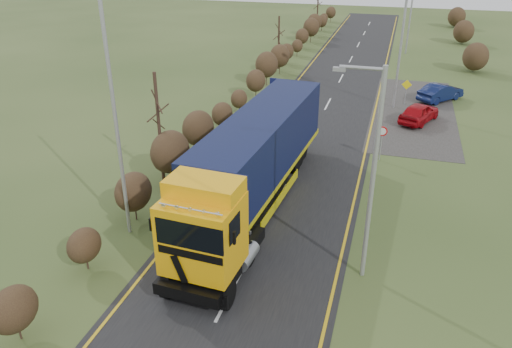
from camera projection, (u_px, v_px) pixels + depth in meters
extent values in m
plane|color=#31441D|center=(258.00, 239.00, 22.09)|extent=(160.00, 160.00, 0.00)
cube|color=black|center=(303.00, 153.00, 30.73)|extent=(8.00, 120.00, 0.02)
cube|color=#2C2927|center=(413.00, 112.00, 37.74)|extent=(6.00, 18.00, 0.02)
cube|color=gold|center=(246.00, 146.00, 31.64)|extent=(0.12, 116.00, 0.01)
cube|color=gold|center=(364.00, 159.00, 29.79)|extent=(0.12, 116.00, 0.01)
cube|color=silver|center=(229.00, 295.00, 18.62)|extent=(0.12, 3.00, 0.01)
cube|color=silver|center=(280.00, 197.00, 25.54)|extent=(0.12, 3.00, 0.01)
cube|color=silver|center=(309.00, 141.00, 32.45)|extent=(0.12, 3.00, 0.01)
cube|color=silver|center=(328.00, 104.00, 39.36)|extent=(0.12, 3.00, 0.01)
cube|color=silver|center=(341.00, 78.00, 46.27)|extent=(0.12, 3.00, 0.01)
cube|color=silver|center=(351.00, 59.00, 53.18)|extent=(0.12, 3.00, 0.01)
cube|color=silver|center=(358.00, 45.00, 60.09)|extent=(0.12, 3.00, 0.01)
cube|color=silver|center=(364.00, 33.00, 67.00)|extent=(0.12, 3.00, 0.01)
cube|color=silver|center=(369.00, 24.00, 73.91)|extent=(0.12, 3.00, 0.01)
ellipsoid|color=#311E15|center=(14.00, 309.00, 16.13)|extent=(1.34, 1.74, 1.54)
ellipsoid|color=#311E15|center=(84.00, 245.00, 19.65)|extent=(1.21, 1.57, 1.39)
ellipsoid|color=#311E15|center=(133.00, 192.00, 22.94)|extent=(1.58, 2.06, 1.82)
ellipsoid|color=#311E15|center=(170.00, 152.00, 26.24)|extent=(1.96, 2.55, 2.25)
ellipsoid|color=#311E15|center=(198.00, 128.00, 29.76)|extent=(1.83, 2.38, 2.10)
ellipsoid|color=#311E15|center=(222.00, 114.00, 33.39)|extent=(1.37, 1.78, 1.57)
ellipsoid|color=#311E15|center=(239.00, 99.00, 36.94)|extent=(1.20, 1.56, 1.38)
ellipsoid|color=#311E15|center=(256.00, 81.00, 40.22)|extent=(1.55, 2.02, 1.78)
ellipsoid|color=#311E15|center=(267.00, 65.00, 43.55)|extent=(1.95, 2.53, 2.24)
ellipsoid|color=#311E15|center=(280.00, 56.00, 47.00)|extent=(1.85, 2.41, 2.13)
ellipsoid|color=#311E15|center=(287.00, 51.00, 50.70)|extent=(1.40, 1.81, 1.61)
ellipsoid|color=#311E15|center=(297.00, 46.00, 54.17)|extent=(1.19, 1.55, 1.37)
ellipsoid|color=#311E15|center=(302.00, 36.00, 57.56)|extent=(1.52, 1.97, 1.75)
ellipsoid|color=#311E15|center=(311.00, 27.00, 60.77)|extent=(1.93, 2.51, 2.22)
ellipsoid|color=#311E15|center=(314.00, 22.00, 64.33)|extent=(1.88, 2.44, 2.16)
ellipsoid|color=#311E15|center=(322.00, 21.00, 67.89)|extent=(1.43, 1.85, 1.64)
ellipsoid|color=#311E15|center=(324.00, 18.00, 71.53)|extent=(1.19, 1.55, 1.37)
ellipsoid|color=#311E15|center=(331.00, 12.00, 74.77)|extent=(1.49, 1.93, 1.71)
cylinder|color=#36241B|center=(159.00, 130.00, 25.85)|extent=(0.18, 0.18, 6.05)
cylinder|color=#36241B|center=(279.00, 43.00, 48.53)|extent=(0.18, 0.18, 5.06)
cylinder|color=#36241B|center=(317.00, 11.00, 67.52)|extent=(0.18, 0.18, 5.15)
cube|color=black|center=(214.00, 258.00, 19.53)|extent=(2.89, 5.06, 0.48)
cube|color=#F3A80A|center=(203.00, 233.00, 17.93)|extent=(2.82, 2.52, 2.77)
cube|color=black|center=(193.00, 295.00, 17.80)|extent=(2.66, 0.31, 0.59)
cube|color=black|center=(179.00, 269.00, 17.40)|extent=(0.64, 0.06, 1.14)
cube|color=black|center=(203.00, 274.00, 17.17)|extent=(0.64, 0.06, 1.14)
cube|color=black|center=(189.00, 236.00, 16.68)|extent=(2.50, 0.23, 1.01)
cube|color=black|center=(190.00, 255.00, 16.98)|extent=(2.44, 0.20, 0.30)
cube|color=#F3A80A|center=(204.00, 187.00, 17.52)|extent=(2.76, 1.67, 0.60)
cylinder|color=silver|center=(190.00, 209.00, 16.50)|extent=(2.34, 0.22, 0.06)
cube|color=black|center=(151.00, 224.00, 17.25)|extent=(0.09, 0.13, 0.48)
cube|color=black|center=(234.00, 238.00, 16.49)|extent=(0.09, 0.13, 0.48)
cylinder|color=gray|center=(189.00, 246.00, 20.18)|extent=(0.69, 1.42, 0.60)
cylinder|color=gray|center=(247.00, 256.00, 19.56)|extent=(0.69, 1.42, 0.60)
cube|color=#D0C30E|center=(261.00, 172.00, 25.26)|extent=(3.59, 13.56, 0.26)
cube|color=black|center=(261.00, 143.00, 24.56)|extent=(3.54, 13.14, 2.93)
cube|color=#101545|center=(290.00, 103.00, 30.19)|extent=(2.64, 0.24, 2.93)
cube|color=#101545|center=(215.00, 205.00, 18.93)|extent=(2.64, 0.24, 2.93)
cube|color=black|center=(280.00, 153.00, 29.02)|extent=(2.71, 3.99, 0.37)
cube|color=#D0C30E|center=(231.00, 191.00, 24.98)|extent=(0.46, 5.84, 0.48)
cube|color=#D0C30E|center=(281.00, 197.00, 24.33)|extent=(0.46, 5.84, 0.48)
cylinder|color=black|center=(169.00, 284.00, 18.42)|extent=(0.42, 1.13, 1.11)
cylinder|color=black|center=(226.00, 295.00, 17.86)|extent=(0.42, 1.13, 1.11)
cylinder|color=black|center=(197.00, 245.00, 20.72)|extent=(0.42, 1.13, 1.11)
cylinder|color=black|center=(248.00, 253.00, 20.16)|extent=(0.42, 1.13, 1.11)
cylinder|color=black|center=(257.00, 159.00, 28.53)|extent=(0.42, 1.13, 1.11)
cylinder|color=black|center=(295.00, 163.00, 27.97)|extent=(0.42, 1.13, 1.11)
cylinder|color=black|center=(262.00, 152.00, 29.45)|extent=(0.42, 1.13, 1.11)
cylinder|color=black|center=(299.00, 156.00, 28.89)|extent=(0.42, 1.13, 1.11)
cylinder|color=black|center=(267.00, 145.00, 30.37)|extent=(0.42, 1.13, 1.11)
cylinder|color=black|center=(303.00, 149.00, 29.81)|extent=(0.42, 1.13, 1.11)
imported|color=#A0080F|center=(419.00, 113.00, 35.38)|extent=(3.14, 4.43, 1.40)
imported|color=#0B143D|center=(441.00, 93.00, 39.89)|extent=(3.77, 4.14, 1.37)
cylinder|color=#9B9DA0|center=(373.00, 180.00, 17.98)|extent=(0.18, 0.18, 8.37)
cylinder|color=#9B9DA0|center=(362.00, 68.00, 16.40)|extent=(1.49, 0.12, 0.12)
cube|color=#9B9DA0|center=(339.00, 69.00, 16.62)|extent=(0.42, 0.17, 0.13)
cylinder|color=#9B9DA0|center=(401.00, 44.00, 36.61)|extent=(0.18, 0.18, 9.67)
cylinder|color=#9B9DA0|center=(410.00, 17.00, 54.10)|extent=(0.18, 0.18, 7.87)
cylinder|color=#9B9DA0|center=(116.00, 128.00, 20.45)|extent=(0.16, 0.16, 10.04)
cylinder|color=#9B9DA0|center=(381.00, 146.00, 29.35)|extent=(0.08, 0.08, 1.84)
cylinder|color=red|center=(382.00, 131.00, 28.93)|extent=(0.59, 0.04, 0.59)
cylinder|color=white|center=(382.00, 131.00, 28.91)|extent=(0.44, 0.02, 0.44)
cylinder|color=#9B9DA0|center=(405.00, 95.00, 39.00)|extent=(0.08, 0.08, 1.50)
cube|color=yellow|center=(407.00, 85.00, 38.58)|extent=(0.76, 0.04, 0.76)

